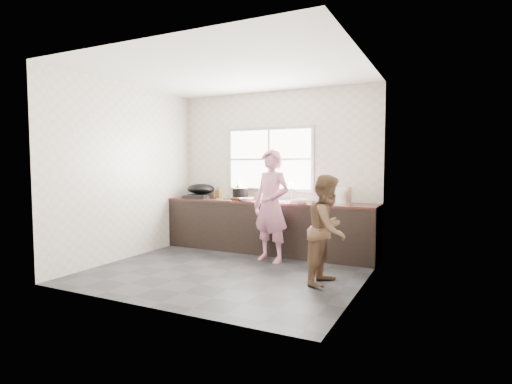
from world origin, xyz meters
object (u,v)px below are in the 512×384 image
at_px(bottle_green, 238,190).
at_px(cutting_board, 243,198).
at_px(bowl_crabs, 301,202).
at_px(person_side, 328,229).
at_px(bowl_mince, 246,199).
at_px(woman, 271,209).
at_px(black_pot, 240,194).
at_px(pot_lid_left, 202,197).
at_px(bottle_brown_tall, 218,193).
at_px(burner, 196,196).
at_px(bowl_held, 294,201).
at_px(pot_lid_right, 221,198).
at_px(bottle_brown_short, 244,194).
at_px(plate_food, 221,197).
at_px(wok, 201,189).
at_px(dish_rack, 341,195).
at_px(glass_jar, 216,196).

bearing_deg(bottle_green, cutting_board, -42.80).
bearing_deg(cutting_board, bowl_crabs, -9.19).
height_order(person_side, cutting_board, person_side).
bearing_deg(bowl_mince, woman, -29.40).
bearing_deg(bottle_green, black_pot, -46.49).
bearing_deg(bowl_crabs, pot_lid_left, 174.88).
bearing_deg(bottle_brown_tall, cutting_board, -1.82).
bearing_deg(cutting_board, person_side, -34.53).
bearing_deg(burner, bowl_mince, -6.32).
height_order(bowl_held, pot_lid_right, bowl_held).
bearing_deg(bottle_brown_tall, bottle_brown_short, 25.83).
distance_m(woman, bowl_crabs, 0.52).
distance_m(woman, bowl_mince, 0.70).
height_order(bowl_held, burner, burner).
distance_m(bowl_mince, bottle_green, 0.57).
bearing_deg(woman, person_side, -19.19).
xyz_separation_m(plate_food, bottle_brown_tall, (0.07, -0.20, 0.09)).
bearing_deg(bowl_crabs, bottle_green, 164.67).
height_order(woman, bottle_brown_short, woman).
xyz_separation_m(bowl_held, bottle_brown_tall, (-1.50, 0.20, 0.07)).
bearing_deg(bottle_brown_tall, pot_lid_left, -176.05).
relative_size(cutting_board, wok, 0.84).
relative_size(person_side, pot_lid_right, 4.97).
bearing_deg(person_side, bowl_crabs, 38.19).
distance_m(bowl_mince, bowl_crabs, 0.94).
bearing_deg(bottle_green, bowl_mince, -47.26).
xyz_separation_m(cutting_board, plate_food, (-0.56, 0.21, -0.01)).
xyz_separation_m(bowl_held, bottle_brown_short, (-1.09, 0.40, 0.05)).
height_order(plate_food, wok, wok).
xyz_separation_m(bowl_crabs, burner, (-2.00, 0.07, 0.00)).
bearing_deg(wok, dish_rack, -2.64).
bearing_deg(person_side, bottle_green, 58.85).
distance_m(black_pot, bottle_brown_tall, 0.42).
bearing_deg(bottle_brown_short, bottle_brown_tall, -154.17).
relative_size(dish_rack, pot_lid_left, 1.31).
distance_m(bottle_green, pot_lid_left, 0.67).
height_order(bowl_held, bottle_green, bottle_green).
xyz_separation_m(bottle_green, wok, (-0.72, -0.10, 0.00)).
bearing_deg(bottle_brown_short, woman, -41.67).
relative_size(woman, wok, 3.16).
distance_m(bowl_held, bottle_brown_short, 1.16).
xyz_separation_m(person_side, dish_rack, (-0.16, 1.24, 0.32)).
xyz_separation_m(bottle_green, pot_lid_right, (-0.24, -0.17, -0.14)).
relative_size(bottle_brown_tall, glass_jar, 2.01).
distance_m(bottle_brown_tall, bottle_brown_short, 0.45).
bearing_deg(bowl_mince, pot_lid_left, 167.64).
relative_size(glass_jar, dish_rack, 0.27).
xyz_separation_m(black_pot, pot_lid_left, (-0.75, -0.06, -0.09)).
bearing_deg(woman, dish_rack, 44.64).
xyz_separation_m(cutting_board, glass_jar, (-0.55, 0.04, 0.03)).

